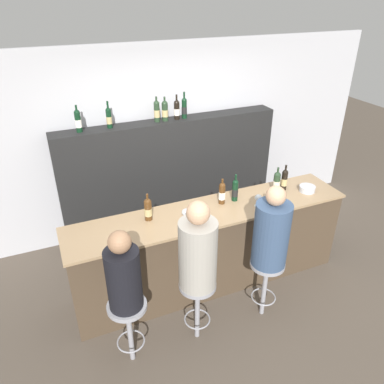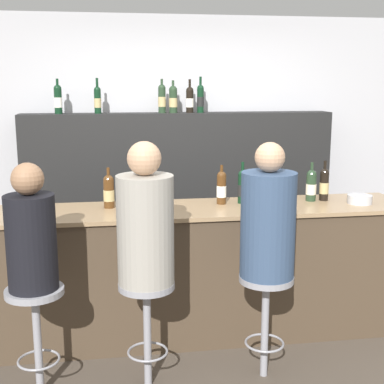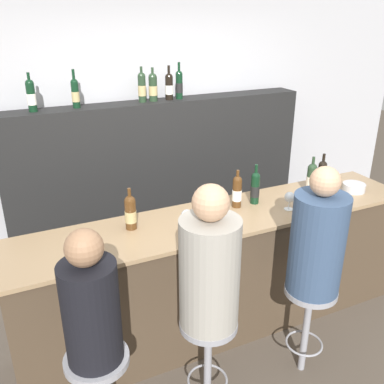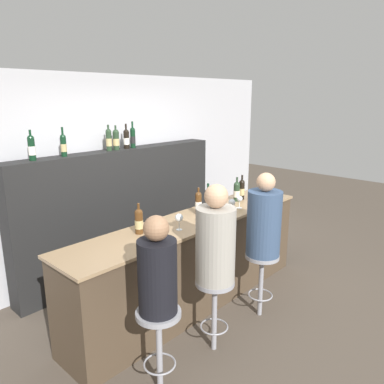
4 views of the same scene
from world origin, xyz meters
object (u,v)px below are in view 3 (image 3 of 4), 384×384
wine_bottle_backbar_1 (75,93)px  guest_seated_right (318,240)px  wine_bottle_backbar_4 (169,86)px  wine_glass_2 (305,193)px  bar_stool_right (309,307)px  bar_stool_left (99,379)px  metal_bowl (354,187)px  guest_seated_left (91,306)px  bar_stool_middle (208,342)px  wine_bottle_backbar_2 (142,87)px  wine_bottle_counter_1 (237,191)px  wine_glass_1 (290,198)px  wine_bottle_backbar_3 (153,87)px  wine_bottle_counter_4 (322,175)px  wine_bottle_backbar_5 (179,84)px  guest_seated_middle (210,267)px  wine_bottle_backbar_0 (31,95)px  wine_bottle_counter_0 (130,212)px  wine_bottle_counter_2 (255,187)px  wine_glass_0 (187,216)px  wine_bottle_counter_3 (311,177)px

wine_bottle_backbar_1 → guest_seated_right: wine_bottle_backbar_1 is taller
wine_bottle_backbar_4 → wine_glass_2: (0.56, -1.41, -0.66)m
guest_seated_right → bar_stool_right: bearing=90.0°
bar_stool_left → guest_seated_right: guest_seated_right is taller
wine_bottle_backbar_1 → metal_bowl: 2.53m
metal_bowl → bar_stool_left: metal_bowl is taller
guest_seated_left → bar_stool_middle: guest_seated_left is taller
bar_stool_left → guest_seated_right: (1.47, -0.00, 0.54)m
wine_bottle_backbar_2 → bar_stool_middle: (-0.30, -1.98, -1.25)m
wine_bottle_counter_1 → bar_stool_right: size_ratio=0.43×
wine_glass_1 → bar_stool_left: (-1.67, -0.57, -0.57)m
wine_bottle_backbar_3 → bar_stool_left: 2.58m
bar_stool_middle → wine_glass_1: bearing=29.9°
wine_bottle_counter_4 → guest_seated_left: 2.31m
wine_bottle_backbar_5 → wine_bottle_counter_4: bearing=-56.1°
wine_bottle_backbar_1 → metal_bowl: (2.02, -1.35, -0.74)m
bar_stool_middle → guest_seated_middle: (-0.00, 0.00, 0.55)m
wine_bottle_backbar_3 → wine_bottle_backbar_4: wine_bottle_backbar_4 is taller
wine_bottle_backbar_1 → guest_seated_right: bearing=-61.2°
wine_bottle_backbar_2 → wine_bottle_backbar_3: size_ratio=1.04×
wine_bottle_backbar_0 → wine_bottle_counter_0: bearing=-69.5°
wine_bottle_counter_2 → guest_seated_right: guest_seated_right is taller
wine_glass_1 → metal_bowl: wine_glass_1 is taller
wine_bottle_counter_1 → wine_glass_2: 0.54m
wine_glass_0 → guest_seated_middle: bearing=-101.5°
wine_bottle_counter_3 → wine_bottle_backbar_1: 2.15m
wine_bottle_counter_4 → wine_bottle_backbar_4: size_ratio=1.01×
wine_bottle_backbar_0 → metal_bowl: 2.83m
wine_glass_0 → wine_bottle_counter_3: bearing=9.8°
wine_bottle_counter_1 → wine_bottle_counter_3: 0.73m
wine_bottle_counter_4 → wine_bottle_backbar_4: wine_bottle_backbar_4 is taller
wine_bottle_counter_0 → wine_bottle_counter_3: (1.59, -0.00, -0.00)m
bar_stool_middle → bar_stool_right: size_ratio=1.00×
wine_glass_0 → bar_stool_middle: bearing=-101.5°
wine_bottle_backbar_0 → wine_bottle_backbar_5: 1.34m
wine_bottle_backbar_0 → wine_bottle_backbar_3: bearing=0.0°
guest_seated_left → guest_seated_right: size_ratio=0.89×
wine_bottle_backbar_3 → bar_stool_middle: (-0.41, -1.98, -1.24)m
wine_bottle_backbar_0 → wine_bottle_backbar_5: size_ratio=0.94×
wine_bottle_counter_1 → guest_seated_left: 1.55m
wine_bottle_backbar_2 → guest_seated_middle: bearing=-98.8°
guest_seated_right → wine_bottle_backbar_0: bearing=126.2°
wine_bottle_counter_0 → wine_bottle_backbar_0: bearing=110.5°
wine_bottle_backbar_1 → wine_bottle_backbar_4: (0.88, 0.00, -0.00)m
wine_bottle_counter_3 → bar_stool_left: wine_bottle_counter_3 is taller
wine_bottle_backbar_4 → wine_bottle_backbar_5: (0.10, 0.00, 0.01)m
guest_seated_left → guest_seated_right: 1.47m
guest_seated_middle → bar_stool_left: bearing=180.0°
wine_bottle_counter_0 → metal_bowl: wine_bottle_counter_0 is taller
wine_bottle_backbar_5 → guest_seated_middle: wine_bottle_backbar_5 is taller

